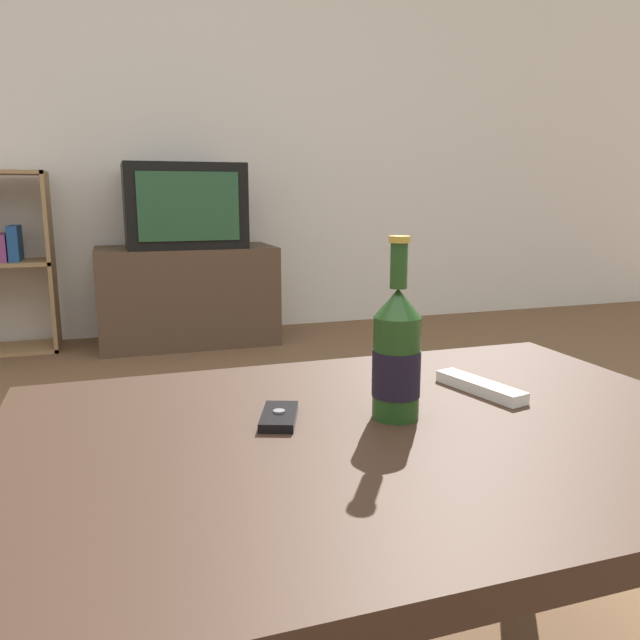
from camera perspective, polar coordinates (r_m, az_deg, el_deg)
back_wall at (r=3.89m, az=-13.58°, el=18.08°), size 8.00×0.05×2.60m
coffee_table at (r=0.98m, az=5.47°, el=-13.32°), size 1.12×0.78×0.48m
tv_stand at (r=3.59m, az=-12.02°, el=2.23°), size 0.96×0.49×0.54m
television at (r=3.54m, az=-12.35°, el=10.17°), size 0.63×0.47×0.45m
bookshelf at (r=3.68m, az=-27.15°, el=5.12°), size 0.46×0.30×0.95m
beer_bottle at (r=0.97m, az=7.02°, el=-3.26°), size 0.08×0.08×0.28m
cell_phone at (r=0.97m, az=-3.76°, el=-8.79°), size 0.09×0.12×0.02m
remote_control at (r=1.14m, az=14.42°, el=-5.92°), size 0.08×0.19×0.02m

